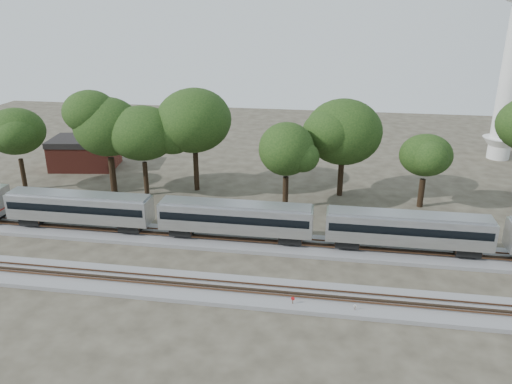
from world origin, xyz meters
TOP-DOWN VIEW (x-y plane):
  - ground at (0.00, 0.00)m, footprint 160.00×160.00m
  - track_far at (0.00, 6.00)m, footprint 160.00×5.00m
  - track_near at (0.00, -4.00)m, footprint 160.00×5.00m
  - train at (-3.93, 6.00)m, footprint 86.83×2.99m
  - switch_stand_red at (3.25, -5.52)m, footprint 0.34×0.07m
  - switch_stand_white at (8.54, -5.59)m, footprint 0.28×0.08m
  - switch_lever at (7.86, -5.46)m, footprint 0.56×0.41m
  - brick_building at (-33.10, 28.61)m, footprint 10.86×8.37m
  - tree_0 at (-36.67, 17.54)m, footprint 8.58×8.58m
  - tree_1 at (-23.83, 18.54)m, footprint 9.47×9.47m
  - tree_2 at (-19.01, 18.41)m, footprint 8.83×8.83m
  - tree_3 at (-12.77, 21.43)m, footprint 10.12×10.12m
  - tree_4 at (0.25, 16.66)m, footprint 8.03×8.03m
  - tree_5 at (7.13, 22.52)m, footprint 9.01×9.01m
  - tree_6 at (17.42, 20.02)m, footprint 7.04×7.04m

SIDE VIEW (x-z plane):
  - ground at x=0.00m, z-range 0.00..0.00m
  - switch_lever at x=7.86m, z-range 0.00..0.30m
  - track_far at x=0.00m, z-range -0.16..0.57m
  - track_near at x=0.00m, z-range -0.16..0.57m
  - switch_stand_white at x=8.54m, z-range 0.12..1.01m
  - switch_stand_red at x=3.25m, z-range 0.15..1.20m
  - brick_building at x=-33.10m, z-range 0.02..4.80m
  - train at x=-3.93m, z-range 0.90..5.31m
  - tree_6 at x=17.42m, z-range 1.94..11.86m
  - tree_4 at x=0.25m, z-range 2.22..13.54m
  - tree_0 at x=-36.67m, z-range 2.38..14.47m
  - tree_2 at x=-19.01m, z-range 2.45..14.90m
  - tree_5 at x=7.13m, z-range 2.50..15.20m
  - tree_1 at x=-23.83m, z-range 2.63..15.98m
  - tree_3 at x=-12.77m, z-range 2.81..17.08m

